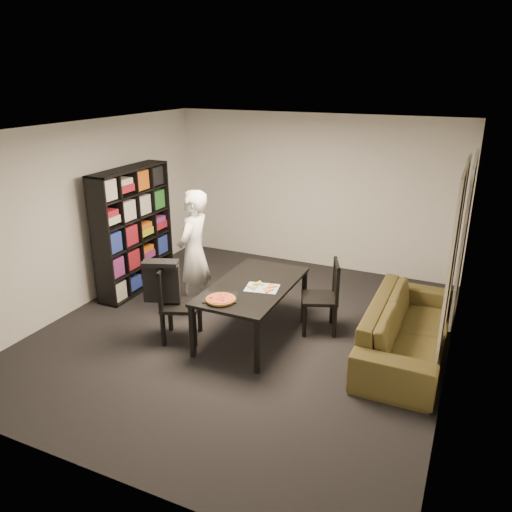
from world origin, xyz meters
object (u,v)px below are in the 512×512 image
at_px(baking_tray, 221,297).
at_px(pepperoni_pizza, 221,299).
at_px(chair_right, 327,292).
at_px(sofa, 407,328).
at_px(bookshelf, 133,230).
at_px(dining_table, 253,289).
at_px(chair_left, 173,298).
at_px(person, 194,253).

bearing_deg(baking_tray, pepperoni_pizza, -60.11).
height_order(chair_right, sofa, chair_right).
relative_size(bookshelf, baking_tray, 4.75).
distance_m(dining_table, chair_right, 0.97).
xyz_separation_m(chair_left, person, (-0.16, 0.78, 0.32)).
bearing_deg(chair_left, chair_right, -79.97).
distance_m(chair_left, baking_tray, 0.69).
distance_m(bookshelf, sofa, 4.22).
relative_size(person, pepperoni_pizza, 5.03).
height_order(chair_right, baking_tray, chair_right).
bearing_deg(sofa, bookshelf, 86.35).
distance_m(chair_right, baking_tray, 1.43).
height_order(bookshelf, person, bookshelf).
xyz_separation_m(dining_table, sofa, (1.88, 0.34, -0.31)).
relative_size(bookshelf, chair_right, 1.97).
relative_size(chair_right, baking_tray, 2.42).
xyz_separation_m(chair_left, pepperoni_pizza, (0.72, -0.08, 0.17)).
height_order(dining_table, pepperoni_pizza, pepperoni_pizza).
height_order(baking_tray, pepperoni_pizza, pepperoni_pizza).
bearing_deg(pepperoni_pizza, bookshelf, 150.69).
distance_m(person, baking_tray, 1.16).
height_order(chair_right, person, person).
bearing_deg(chair_right, dining_table, -80.89).
height_order(chair_left, person, person).
xyz_separation_m(dining_table, chair_right, (0.83, 0.49, -0.09)).
xyz_separation_m(bookshelf, chair_left, (1.43, -1.12, -0.39)).
height_order(bookshelf, pepperoni_pizza, bookshelf).
distance_m(dining_table, sofa, 1.94).
relative_size(chair_left, chair_right, 1.01).
bearing_deg(chair_right, person, -104.89).
distance_m(bookshelf, chair_right, 3.14).
relative_size(dining_table, person, 0.96).
bearing_deg(chair_right, pepperoni_pizza, -63.17).
distance_m(chair_left, chair_right, 1.96).
height_order(dining_table, person, person).
xyz_separation_m(baking_tray, sofa, (2.06, 0.86, -0.38)).
relative_size(chair_right, person, 0.55).
distance_m(chair_right, sofa, 1.09).
bearing_deg(sofa, person, 91.46).
height_order(dining_table, chair_left, chair_left).
height_order(bookshelf, chair_left, bookshelf).
bearing_deg(baking_tray, bookshelf, 151.86).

